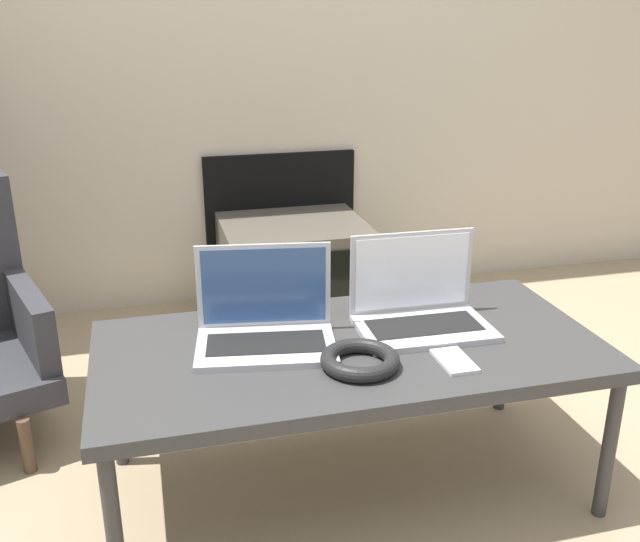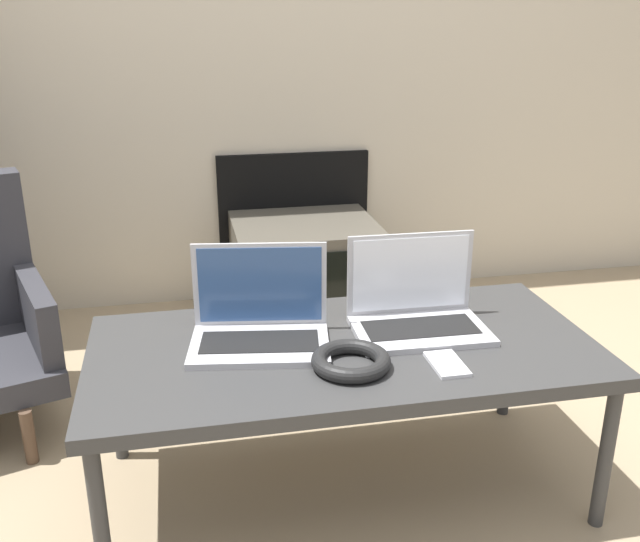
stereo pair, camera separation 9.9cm
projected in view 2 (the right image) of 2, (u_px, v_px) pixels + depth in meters
The scene contains 6 objects.
table at pixel (344, 356), 1.80m from camera, with size 1.27×0.62×0.43m.
laptop_left at pixel (260, 321), 1.80m from camera, with size 0.38×0.28×0.24m.
laptop_right at pixel (416, 308), 1.87m from camera, with size 0.35×0.24×0.24m.
headphones at pixel (351, 361), 1.67m from camera, with size 0.19×0.19×0.04m.
phone at pixel (447, 364), 1.68m from camera, with size 0.07×0.13×0.01m.
tv at pixel (305, 270), 2.95m from camera, with size 0.58×0.51×0.41m.
Camera 2 is at (-0.38, -1.30, 1.22)m, focal length 40.00 mm.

